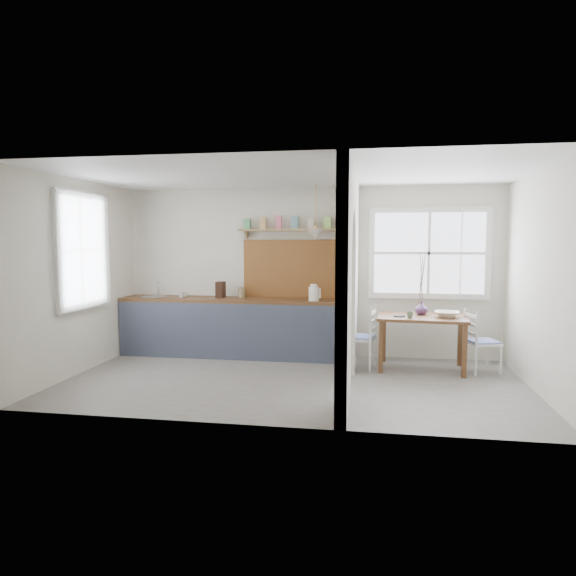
% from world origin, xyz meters
% --- Properties ---
extents(floor, '(5.80, 3.20, 0.01)m').
position_xyz_m(floor, '(0.00, 0.00, 0.00)').
color(floor, gray).
rests_on(floor, ground).
extents(ceiling, '(5.80, 3.20, 0.01)m').
position_xyz_m(ceiling, '(0.00, 0.00, 2.60)').
color(ceiling, silver).
rests_on(ceiling, walls).
extents(walls, '(5.81, 3.21, 2.60)m').
position_xyz_m(walls, '(0.00, 0.00, 1.30)').
color(walls, silver).
rests_on(walls, floor).
extents(partition, '(0.12, 3.20, 2.60)m').
position_xyz_m(partition, '(0.70, 0.06, 1.45)').
color(partition, silver).
rests_on(partition, floor).
extents(kitchen_window, '(0.10, 1.16, 1.50)m').
position_xyz_m(kitchen_window, '(-2.87, 0.00, 1.65)').
color(kitchen_window, white).
rests_on(kitchen_window, walls).
extents(nook_window, '(1.76, 0.10, 1.30)m').
position_xyz_m(nook_window, '(1.80, 1.56, 1.60)').
color(nook_window, white).
rests_on(nook_window, walls).
extents(counter, '(3.50, 0.60, 0.90)m').
position_xyz_m(counter, '(-1.13, 1.33, 0.46)').
color(counter, '#513218').
rests_on(counter, floor).
extents(sink, '(0.40, 0.40, 0.02)m').
position_xyz_m(sink, '(-2.43, 1.30, 0.89)').
color(sink, '#B6B7BA').
rests_on(sink, counter).
extents(backsplash, '(1.65, 0.03, 0.90)m').
position_xyz_m(backsplash, '(-0.20, 1.58, 1.35)').
color(backsplash, brown).
rests_on(backsplash, walls).
extents(shelf, '(1.75, 0.20, 0.21)m').
position_xyz_m(shelf, '(-0.20, 1.49, 2.00)').
color(shelf, olive).
rests_on(shelf, walls).
extents(pendant_lamp, '(0.26, 0.26, 0.16)m').
position_xyz_m(pendant_lamp, '(0.15, 1.15, 1.88)').
color(pendant_lamp, silver).
rests_on(pendant_lamp, ceiling).
extents(utensil_rail, '(0.02, 0.50, 0.02)m').
position_xyz_m(utensil_rail, '(0.61, 0.90, 1.45)').
color(utensil_rail, '#B6B7BA').
rests_on(utensil_rail, partition).
extents(dining_table, '(1.25, 0.88, 0.74)m').
position_xyz_m(dining_table, '(1.66, 0.92, 0.37)').
color(dining_table, '#513218').
rests_on(dining_table, floor).
extents(chair_left, '(0.47, 0.47, 0.89)m').
position_xyz_m(chair_left, '(0.81, 0.86, 0.44)').
color(chair_left, silver).
rests_on(chair_left, floor).
extents(chair_right, '(0.48, 0.48, 0.85)m').
position_xyz_m(chair_right, '(2.46, 0.89, 0.43)').
color(chair_right, silver).
rests_on(chair_right, floor).
extents(kettle, '(0.24, 0.21, 0.25)m').
position_xyz_m(kettle, '(0.13, 1.17, 1.02)').
color(kettle, white).
rests_on(kettle, counter).
extents(mug_a, '(0.13, 0.13, 0.10)m').
position_xyz_m(mug_a, '(-1.94, 1.23, 0.95)').
color(mug_a, silver).
rests_on(mug_a, counter).
extents(mug_b, '(0.14, 0.14, 0.09)m').
position_xyz_m(mug_b, '(-1.91, 1.28, 0.94)').
color(mug_b, white).
rests_on(mug_b, counter).
extents(knife_block, '(0.13, 0.17, 0.25)m').
position_xyz_m(knife_block, '(-1.35, 1.36, 1.02)').
color(knife_block, '#462719').
rests_on(knife_block, counter).
extents(jar, '(0.11, 0.11, 0.17)m').
position_xyz_m(jar, '(-1.04, 1.42, 0.98)').
color(jar, '#8E7D54').
rests_on(jar, counter).
extents(towel_magenta, '(0.02, 0.03, 0.54)m').
position_xyz_m(towel_magenta, '(0.58, 0.98, 0.28)').
color(towel_magenta, '#B2256E').
rests_on(towel_magenta, counter).
extents(towel_orange, '(0.02, 0.03, 0.49)m').
position_xyz_m(towel_orange, '(0.58, 0.94, 0.25)').
color(towel_orange, '#D87A00').
rests_on(towel_orange, counter).
extents(bowl, '(0.37, 0.37, 0.08)m').
position_xyz_m(bowl, '(1.99, 0.87, 0.78)').
color(bowl, white).
rests_on(bowl, dining_table).
extents(table_cup, '(0.12, 0.12, 0.09)m').
position_xyz_m(table_cup, '(1.48, 0.73, 0.79)').
color(table_cup, '#5A7759').
rests_on(table_cup, dining_table).
extents(plate, '(0.18, 0.18, 0.01)m').
position_xyz_m(plate, '(1.35, 0.83, 0.75)').
color(plate, black).
rests_on(plate, dining_table).
extents(vase, '(0.19, 0.19, 0.19)m').
position_xyz_m(vase, '(1.67, 1.07, 0.84)').
color(vase, '#563464').
rests_on(vase, dining_table).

